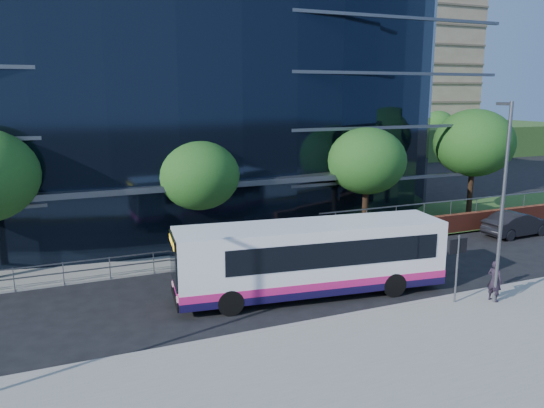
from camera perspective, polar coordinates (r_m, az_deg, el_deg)
name	(u,v)px	position (r m, az deg, el deg)	size (l,w,h in m)	color
ground	(338,308)	(21.79, 7.06, -11.07)	(200.00, 200.00, 0.00)	black
pavement_near	(417,364)	(18.04, 15.33, -16.27)	(80.00, 8.00, 0.15)	gray
kerb	(351,316)	(20.97, 8.46, -11.81)	(80.00, 0.25, 0.16)	gray
yellow_line_outer	(348,316)	(21.16, 8.17, -11.80)	(80.00, 0.08, 0.01)	gold
yellow_line_inner	(346,314)	(21.28, 7.95, -11.66)	(80.00, 0.08, 0.01)	gold
far_forecourt	(140,250)	(29.83, -13.99, -4.87)	(50.00, 8.00, 0.10)	gray
grass_verge	(540,206)	(45.17, 26.91, -0.15)	(36.00, 8.00, 0.12)	#2D511E
glass_office	(140,100)	(38.66, -13.99, 10.84)	(44.00, 23.10, 16.00)	black
guard_railings	(110,263)	(25.57, -17.07, -6.05)	(24.00, 0.05, 1.10)	slate
apartment_block	(335,75)	(85.68, 6.75, 13.57)	(60.00, 42.00, 30.00)	#2D511E
street_sign	(458,255)	(22.42, 19.34, -5.17)	(0.85, 0.09, 2.80)	slate
tree_far_b	(199,176)	(28.08, -7.86, 3.05)	(4.29, 4.29, 6.05)	black
tree_far_c	(367,161)	(31.67, 10.16, 4.57)	(4.62, 4.62, 6.51)	black
tree_far_d	(474,143)	(37.98, 20.89, 6.15)	(5.28, 5.28, 7.44)	black
tree_dist_e	(346,125)	(66.85, 7.94, 8.39)	(4.62, 4.62, 6.51)	black
tree_dist_f	(438,124)	(77.81, 17.45, 8.20)	(4.29, 4.29, 6.05)	black
streetlight_east	(503,198)	(22.52, 23.57, 0.59)	(0.15, 0.77, 8.00)	slate
city_bus	(313,257)	(22.55, 4.46, -5.75)	(11.69, 3.98, 3.10)	white
parked_car	(517,224)	(35.15, 24.89, -1.94)	(1.56, 4.47, 1.47)	black
pedestrian	(495,281)	(23.47, 22.82, -7.62)	(0.62, 0.41, 1.70)	black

